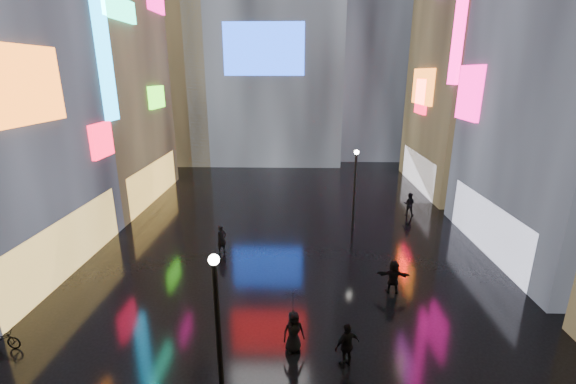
{
  "coord_description": "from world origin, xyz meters",
  "views": [
    {
      "loc": [
        0.38,
        -3.31,
        9.75
      ],
      "look_at": [
        0.0,
        12.0,
        5.0
      ],
      "focal_mm": 24.0,
      "sensor_mm": 36.0,
      "label": 1
    }
  ],
  "objects_px": {
    "lamp_near": "(218,328)",
    "lamp_far": "(355,185)",
    "bicycle": "(1,339)",
    "pedestrian_3": "(347,345)"
  },
  "relations": [
    {
      "from": "lamp_far",
      "to": "lamp_near",
      "type": "bearing_deg",
      "value": -111.96
    },
    {
      "from": "lamp_near",
      "to": "lamp_far",
      "type": "height_order",
      "value": "same"
    },
    {
      "from": "lamp_near",
      "to": "bicycle",
      "type": "bearing_deg",
      "value": 163.58
    },
    {
      "from": "lamp_near",
      "to": "bicycle",
      "type": "distance_m",
      "value": 9.42
    },
    {
      "from": "lamp_far",
      "to": "bicycle",
      "type": "relative_size",
      "value": 3.44
    },
    {
      "from": "bicycle",
      "to": "lamp_far",
      "type": "bearing_deg",
      "value": -48.18
    },
    {
      "from": "lamp_near",
      "to": "pedestrian_3",
      "type": "relative_size",
      "value": 3.1
    },
    {
      "from": "lamp_near",
      "to": "lamp_far",
      "type": "distance_m",
      "value": 15.65
    },
    {
      "from": "pedestrian_3",
      "to": "bicycle",
      "type": "height_order",
      "value": "pedestrian_3"
    },
    {
      "from": "lamp_far",
      "to": "pedestrian_3",
      "type": "distance_m",
      "value": 12.85
    }
  ]
}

